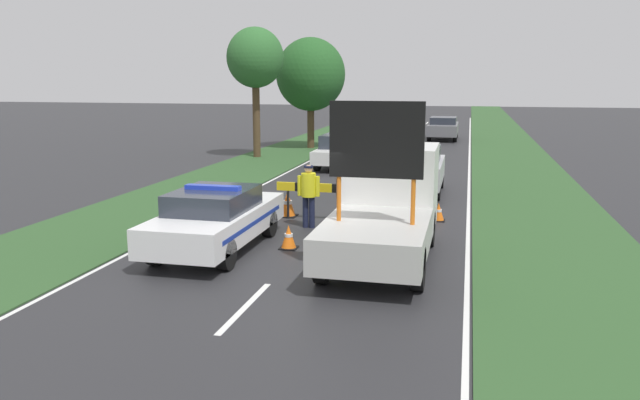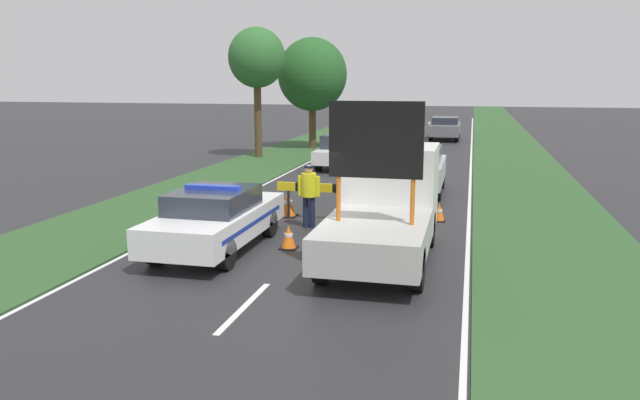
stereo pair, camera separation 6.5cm
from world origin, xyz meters
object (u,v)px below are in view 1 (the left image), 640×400
at_px(police_car, 216,218).
at_px(work_truck, 386,204).
at_px(queued_car_hatch_blue, 368,137).
at_px(roadside_tree_near_right, 255,59).
at_px(traffic_cone_near_truck, 289,237).
at_px(police_officer, 309,190).
at_px(queued_car_suv_grey, 443,128).
at_px(traffic_cone_near_police, 438,212).
at_px(queued_car_van_white, 341,150).
at_px(traffic_cone_behind_barrier, 375,203).
at_px(roadside_tree_near_left, 311,75).
at_px(queued_car_sedan_silver, 415,169).
at_px(pedestrian_civilian, 347,193).
at_px(road_barrier, 332,190).
at_px(traffic_cone_centre_front, 288,204).

xyz_separation_m(police_car, work_truck, (3.86, 0.46, 0.42)).
xyz_separation_m(queued_car_hatch_blue, roadside_tree_near_right, (-4.93, -4.42, 4.10)).
bearing_deg(traffic_cone_near_truck, police_officer, 91.81).
relative_size(work_truck, queued_car_suv_grey, 1.14).
distance_m(police_car, work_truck, 3.91).
bearing_deg(work_truck, queued_car_suv_grey, -91.50).
xyz_separation_m(traffic_cone_near_police, queued_car_suv_grey, (-0.90, 24.13, 0.52)).
distance_m(traffic_cone_near_police, queued_car_suv_grey, 24.15).
height_order(traffic_cone_near_truck, queued_car_van_white, queued_car_van_white).
height_order(traffic_cone_near_police, queued_car_suv_grey, queued_car_suv_grey).
bearing_deg(queued_car_suv_grey, traffic_cone_behind_barrier, 87.68).
xyz_separation_m(traffic_cone_near_truck, roadside_tree_near_left, (-4.75, 20.86, 3.85)).
bearing_deg(police_officer, queued_car_sedan_silver, -114.54).
xyz_separation_m(pedestrian_civilian, queued_car_suv_grey, (1.44, 25.52, -0.16)).
relative_size(traffic_cone_near_police, traffic_cone_behind_barrier, 0.77).
height_order(queued_car_van_white, queued_car_hatch_blue, queued_car_van_white).
distance_m(traffic_cone_near_police, queued_car_van_white, 11.11).
height_order(pedestrian_civilian, queued_car_suv_grey, pedestrian_civilian).
relative_size(traffic_cone_behind_barrier, queued_car_sedan_silver, 0.17).
distance_m(police_car, traffic_cone_near_police, 6.46).
xyz_separation_m(work_truck, roadside_tree_near_right, (-8.63, 16.19, 3.70)).
distance_m(pedestrian_civilian, queued_car_van_white, 11.65).
relative_size(work_truck, queued_car_sedan_silver, 1.33).
height_order(work_truck, queued_car_sedan_silver, work_truck).
distance_m(traffic_cone_behind_barrier, queued_car_suv_grey, 23.73).
xyz_separation_m(work_truck, roadside_tree_near_left, (-7.01, 20.87, 2.96)).
xyz_separation_m(queued_car_suv_grey, roadside_tree_near_left, (-7.12, -7.01, 3.35)).
xyz_separation_m(pedestrian_civilian, roadside_tree_near_right, (-7.29, 13.82, 3.92)).
xyz_separation_m(police_car, road_barrier, (1.97, 3.54, 0.12)).
bearing_deg(traffic_cone_centre_front, roadside_tree_near_left, 102.08).
distance_m(queued_car_sedan_silver, queued_car_van_white, 6.92).
bearing_deg(queued_car_sedan_silver, queued_car_hatch_blue, -73.74).
height_order(traffic_cone_centre_front, traffic_cone_near_truck, traffic_cone_centre_front).
bearing_deg(police_car, queued_car_sedan_silver, 69.81).
bearing_deg(roadside_tree_near_left, queued_car_hatch_blue, -4.48).
bearing_deg(roadside_tree_near_left, traffic_cone_near_police, -64.88).
distance_m(police_car, queued_car_hatch_blue, 21.08).
distance_m(queued_car_suv_grey, roadside_tree_near_right, 15.16).
distance_m(traffic_cone_near_truck, queued_car_hatch_blue, 20.65).
xyz_separation_m(pedestrian_civilian, traffic_cone_near_police, (2.35, 1.39, -0.69)).
bearing_deg(queued_car_hatch_blue, road_barrier, 95.90).
bearing_deg(road_barrier, police_car, -112.69).
bearing_deg(traffic_cone_centre_front, work_truck, -45.85).
bearing_deg(traffic_cone_near_police, queued_car_hatch_blue, 105.61).
height_order(work_truck, pedestrian_civilian, work_truck).
xyz_separation_m(work_truck, traffic_cone_centre_front, (-3.27, 3.37, -0.81)).
bearing_deg(traffic_cone_centre_front, roadside_tree_near_right, 112.69).
height_order(traffic_cone_near_police, traffic_cone_near_truck, traffic_cone_near_truck).
height_order(traffic_cone_centre_front, queued_car_sedan_silver, queued_car_sedan_silver).
height_order(queued_car_hatch_blue, roadside_tree_near_right, roadside_tree_near_right).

